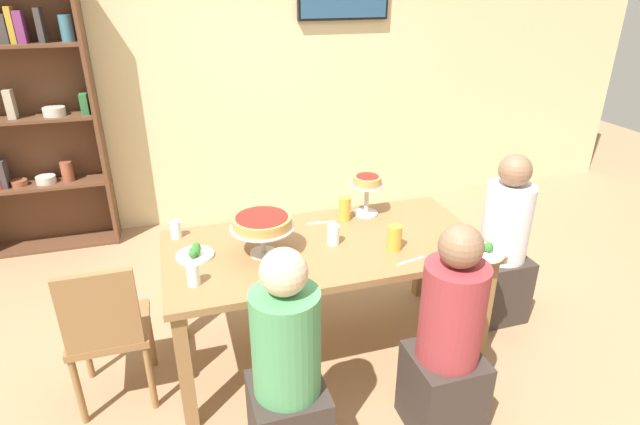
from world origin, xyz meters
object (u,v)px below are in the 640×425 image
at_px(bookshelf, 21,113).
at_px(diner_head_east, 502,251).
at_px(salad_plate_near_diner, 195,253).
at_px(deep_dish_pizza_stand, 262,224).
at_px(cutlery_fork_near, 411,261).
at_px(diner_near_right, 447,348).
at_px(beer_glass_amber_short, 345,209).
at_px(chair_head_west, 107,328).
at_px(water_glass_clear_near, 193,274).
at_px(beer_glass_amber_spare, 279,267).
at_px(cutlery_knife_near, 321,223).
at_px(salad_plate_far_diner, 484,251).
at_px(water_glass_clear_far, 333,235).
at_px(water_glass_clear_spare, 176,229).
at_px(dining_table, 325,257).
at_px(diner_near_left, 287,380).
at_px(beer_glass_amber_tall, 395,238).
at_px(personal_pizza_stand, 367,186).

relative_size(bookshelf, diner_head_east, 1.92).
xyz_separation_m(diner_head_east, salad_plate_near_diner, (-1.93, 0.06, 0.27)).
relative_size(deep_dish_pizza_stand, cutlery_fork_near, 1.92).
bearing_deg(bookshelf, diner_near_right, -51.03).
xyz_separation_m(deep_dish_pizza_stand, beer_glass_amber_short, (0.57, 0.28, -0.11)).
xyz_separation_m(chair_head_west, water_glass_clear_near, (0.45, -0.13, 0.31)).
distance_m(chair_head_west, beer_glass_amber_spare, 0.95).
height_order(diner_head_east, deep_dish_pizza_stand, diner_head_east).
bearing_deg(beer_glass_amber_short, cutlery_knife_near, -178.27).
bearing_deg(beer_glass_amber_spare, salad_plate_far_diner, -3.70).
relative_size(diner_head_east, salad_plate_near_diner, 5.61).
bearing_deg(water_glass_clear_far, water_glass_clear_near, -165.61).
bearing_deg(diner_head_east, cutlery_fork_near, 21.58).
bearing_deg(water_glass_clear_spare, water_glass_clear_near, -83.80).
bearing_deg(water_glass_clear_near, beer_glass_amber_spare, -10.10).
relative_size(chair_head_west, water_glass_clear_near, 7.60).
distance_m(bookshelf, diner_near_right, 3.62).
bearing_deg(salad_plate_near_diner, bookshelf, 120.23).
bearing_deg(water_glass_clear_near, deep_dish_pizza_stand, 27.71).
bearing_deg(water_glass_clear_far, salad_plate_near_diner, 174.08).
relative_size(diner_head_east, salad_plate_far_diner, 5.03).
distance_m(diner_head_east, water_glass_clear_spare, 2.06).
relative_size(dining_table, chair_head_west, 2.07).
relative_size(diner_near_left, beer_glass_amber_short, 7.70).
relative_size(diner_near_right, cutlery_fork_near, 6.39).
height_order(deep_dish_pizza_stand, beer_glass_amber_tall, deep_dish_pizza_stand).
xyz_separation_m(chair_head_west, cutlery_fork_near, (1.57, -0.23, 0.26)).
distance_m(water_glass_clear_far, cutlery_knife_near, 0.28).
bearing_deg(beer_glass_amber_tall, dining_table, 153.28).
height_order(diner_head_east, salad_plate_near_diner, diner_head_east).
height_order(deep_dish_pizza_stand, beer_glass_amber_short, deep_dish_pizza_stand).
bearing_deg(water_glass_clear_spare, salad_plate_near_diner, -71.82).
relative_size(beer_glass_amber_spare, cutlery_fork_near, 0.77).
xyz_separation_m(diner_near_right, water_glass_clear_far, (-0.34, 0.73, 0.31)).
distance_m(dining_table, cutlery_knife_near, 0.28).
distance_m(beer_glass_amber_spare, water_glass_clear_spare, 0.78).
bearing_deg(personal_pizza_stand, salad_plate_far_diner, -57.35).
bearing_deg(cutlery_fork_near, diner_head_east, 9.36).
bearing_deg(beer_glass_amber_tall, cutlery_knife_near, 123.67).
bearing_deg(beer_glass_amber_tall, diner_head_east, 11.73).
height_order(personal_pizza_stand, water_glass_clear_near, personal_pizza_stand).
bearing_deg(beer_glass_amber_short, beer_glass_amber_tall, -72.93).
bearing_deg(salad_plate_far_diner, cutlery_fork_near, 174.60).
distance_m(salad_plate_near_diner, beer_glass_amber_tall, 1.09).
relative_size(beer_glass_amber_short, cutlery_knife_near, 0.83).
relative_size(dining_table, water_glass_clear_near, 15.70).
xyz_separation_m(diner_head_east, cutlery_fork_near, (-0.83, -0.33, 0.25)).
bearing_deg(water_glass_clear_near, water_glass_clear_spare, 96.20).
height_order(bookshelf, beer_glass_amber_tall, bookshelf).
relative_size(personal_pizza_stand, beer_glass_amber_tall, 1.83).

